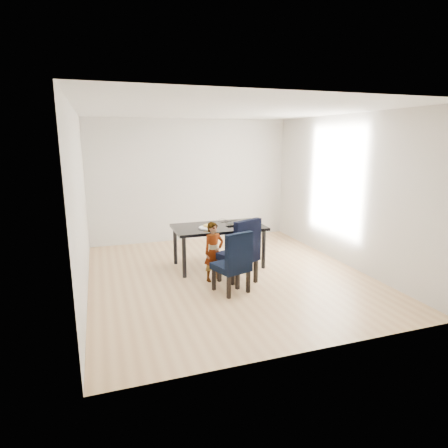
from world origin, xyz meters
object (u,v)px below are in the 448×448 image
object	(u,v)px
dining_table	(219,246)
chair_right	(238,250)
child	(214,252)
laptop	(235,223)
chair_left	(231,261)
plate	(207,228)

from	to	relation	value
dining_table	chair_right	bearing A→B (deg)	-86.84
dining_table	child	xyz separation A→B (m)	(-0.29, -0.65, 0.11)
dining_table	laptop	bearing A→B (deg)	8.17
chair_right	laptop	xyz separation A→B (m)	(0.28, 0.89, 0.23)
dining_table	laptop	distance (m)	0.51
dining_table	laptop	size ratio (longest dim) A/B	4.33
chair_left	plate	world-z (taller)	chair_left
plate	laptop	size ratio (longest dim) A/B	0.79
dining_table	child	size ratio (longest dim) A/B	1.64
dining_table	chair_right	xyz separation A→B (m)	(0.05, -0.84, 0.16)
dining_table	plate	size ratio (longest dim) A/B	5.45
child	laptop	world-z (taller)	child
chair_right	plate	bearing A→B (deg)	88.14
dining_table	plate	bearing A→B (deg)	-157.84
laptop	chair_left	bearing A→B (deg)	61.84
chair_right	laptop	world-z (taller)	chair_right
child	plate	size ratio (longest dim) A/B	3.32
laptop	plate	bearing A→B (deg)	8.97
chair_left	plate	xyz separation A→B (m)	(-0.06, 1.07, 0.28)
chair_right	child	world-z (taller)	chair_right
chair_left	plate	distance (m)	1.11
plate	laptop	world-z (taller)	laptop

